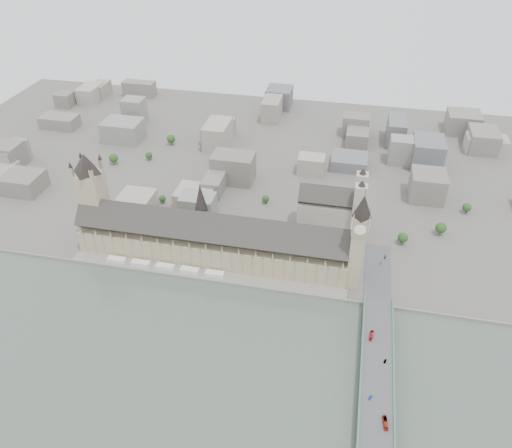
% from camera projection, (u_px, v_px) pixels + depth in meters
% --- Properties ---
extents(ground, '(900.00, 900.00, 0.00)m').
position_uv_depth(ground, '(207.00, 271.00, 482.66)').
color(ground, '#595651').
rests_on(ground, ground).
extents(river_thames, '(600.00, 600.00, 0.00)m').
position_uv_depth(river_thames, '(140.00, 422.00, 351.79)').
color(river_thames, '#445047').
rests_on(river_thames, ground).
extents(embankment_wall, '(600.00, 1.50, 3.00)m').
position_uv_depth(embankment_wall, '(202.00, 280.00, 469.89)').
color(embankment_wall, slate).
rests_on(embankment_wall, ground).
extents(river_terrace, '(270.00, 15.00, 2.00)m').
position_uv_depth(river_terrace, '(205.00, 275.00, 476.13)').
color(river_terrace, slate).
rests_on(river_terrace, ground).
extents(terrace_tents, '(118.00, 7.00, 4.00)m').
position_uv_depth(terrace_tents, '(165.00, 267.00, 481.51)').
color(terrace_tents, white).
rests_on(terrace_tents, river_terrace).
extents(palace_of_westminster, '(265.00, 40.73, 55.44)m').
position_uv_depth(palace_of_westminster, '(211.00, 240.00, 485.00)').
color(palace_of_westminster, tan).
rests_on(palace_of_westminster, ground).
extents(elizabeth_tower, '(17.00, 17.00, 107.50)m').
position_uv_depth(elizabeth_tower, '(359.00, 236.00, 431.75)').
color(elizabeth_tower, tan).
rests_on(elizabeth_tower, ground).
extents(victoria_tower, '(30.00, 30.00, 100.00)m').
position_uv_depth(victoria_tower, '(93.00, 194.00, 491.54)').
color(victoria_tower, tan).
rests_on(victoria_tower, ground).
extents(central_tower, '(13.00, 13.00, 48.00)m').
position_uv_depth(central_tower, '(201.00, 205.00, 471.08)').
color(central_tower, gray).
rests_on(central_tower, ground).
extents(westminster_bridge, '(25.00, 325.00, 10.25)m').
position_uv_depth(westminster_bridge, '(377.00, 368.00, 382.95)').
color(westminster_bridge, '#474749').
rests_on(westminster_bridge, ground).
extents(bridge_parapets, '(25.00, 235.00, 1.15)m').
position_uv_depth(bridge_parapets, '(377.00, 415.00, 344.32)').
color(bridge_parapets, '#3E7159').
rests_on(bridge_parapets, westminster_bridge).
extents(westminster_abbey, '(68.00, 36.00, 64.00)m').
position_uv_depth(westminster_abbey, '(333.00, 209.00, 524.64)').
color(westminster_abbey, '#AAA599').
rests_on(westminster_abbey, ground).
extents(city_skyline_inland, '(720.00, 360.00, 38.00)m').
position_uv_depth(city_skyline_inland, '(259.00, 142.00, 665.87)').
color(city_skyline_inland, gray).
rests_on(city_skyline_inland, ground).
extents(park_trees, '(110.00, 30.00, 15.00)m').
position_uv_depth(park_trees, '(214.00, 228.00, 527.55)').
color(park_trees, '#1A4518').
rests_on(park_trees, ground).
extents(red_bus_north, '(3.83, 10.44, 2.84)m').
position_uv_depth(red_bus_north, '(371.00, 335.00, 401.15)').
color(red_bus_north, red).
rests_on(red_bus_north, westminster_bridge).
extents(red_bus_south, '(3.91, 11.15, 3.04)m').
position_uv_depth(red_bus_south, '(385.00, 423.00, 338.24)').
color(red_bus_south, '#B02816').
rests_on(red_bus_south, westminster_bridge).
extents(car_blue, '(3.19, 4.41, 1.40)m').
position_uv_depth(car_blue, '(370.00, 398.00, 355.20)').
color(car_blue, blue).
rests_on(car_blue, westminster_bridge).
extents(car_silver, '(2.48, 4.16, 1.30)m').
position_uv_depth(car_silver, '(385.00, 361.00, 381.30)').
color(car_silver, gray).
rests_on(car_silver, westminster_bridge).
extents(car_approach, '(2.49, 5.32, 1.50)m').
position_uv_depth(car_approach, '(385.00, 257.00, 482.27)').
color(car_approach, gray).
rests_on(car_approach, westminster_bridge).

